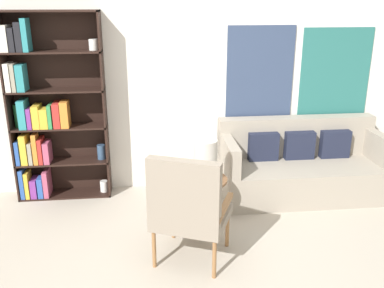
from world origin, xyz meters
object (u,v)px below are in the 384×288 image
(couch, at_px, (301,167))
(table_lamp, at_px, (205,160))
(side_table, at_px, (202,183))
(armchair, at_px, (188,206))
(bookshelf, at_px, (45,114))

(couch, height_order, table_lamp, table_lamp)
(couch, distance_m, side_table, 1.44)
(armchair, distance_m, couch, 2.04)
(bookshelf, bearing_deg, table_lamp, -28.44)
(armchair, relative_size, couch, 0.54)
(couch, xyz_separation_m, table_lamp, (-1.27, -0.68, 0.41))
(bookshelf, bearing_deg, side_table, -27.09)
(table_lamp, bearing_deg, bookshelf, 151.56)
(couch, distance_m, table_lamp, 1.49)
(table_lamp, bearing_deg, side_table, 110.14)
(side_table, bearing_deg, armchair, -106.88)
(armchair, bearing_deg, table_lamp, 69.80)
(couch, bearing_deg, bookshelf, 175.16)
(bookshelf, height_order, table_lamp, bookshelf)
(armchair, distance_m, side_table, 0.77)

